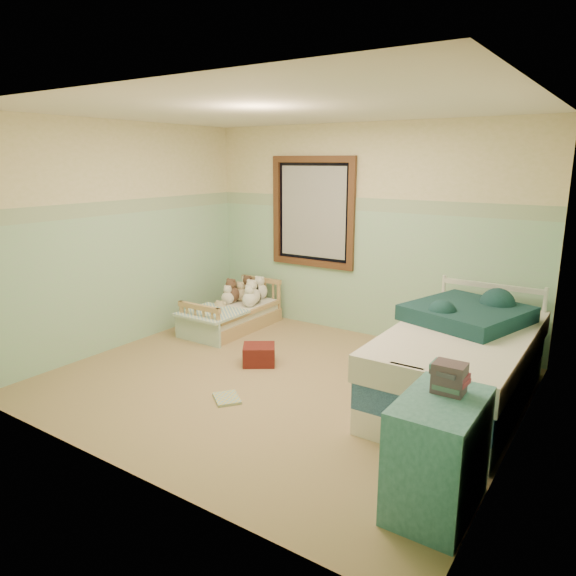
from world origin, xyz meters
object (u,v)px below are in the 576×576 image
Objects in this scene: toddler_bed_frame at (233,322)px; twin_bed_frame at (457,390)px; red_pillow at (259,355)px; dresser at (438,454)px; plush_floor_cream at (232,314)px; floor_book at (227,398)px; plush_floor_tan at (221,320)px.

twin_bed_frame reaches higher than toddler_bed_frame.
dresser is at bearing -28.87° from red_pillow.
twin_bed_frame is (3.15, -0.69, -0.01)m from plush_floor_cream.
plush_floor_cream is 2.30m from floor_book.
plush_floor_tan is 0.35× the size of dresser.
toddler_bed_frame is 0.25m from plush_floor_cream.
toddler_bed_frame is at bearing 148.16° from dresser.
plush_floor_tan is at bearing 169.38° from floor_book.
toddler_bed_frame is at bearing 47.16° from plush_floor_tan.
plush_floor_tan reaches higher than red_pillow.
twin_bed_frame is at bearing -12.31° from plush_floor_cream.
plush_floor_tan is at bearing 148.54° from red_pillow.
plush_floor_cream is 0.85× the size of floor_book.
toddler_bed_frame is at bearing 141.98° from red_pillow.
plush_floor_cream is 3.22m from twin_bed_frame.
plush_floor_tan is at bearing -75.90° from plush_floor_cream.
dresser reaches higher than floor_book.
plush_floor_cream is 0.29m from plush_floor_tan.
dresser is (3.29, -2.04, 0.28)m from toddler_bed_frame.
plush_floor_tan is 3.91m from dresser.
red_pillow is 1.19× the size of floor_book.
plush_floor_cream is 0.11× the size of twin_bed_frame.
toddler_bed_frame is 3.02m from twin_bed_frame.
red_pillow is (-1.98, -0.27, -0.01)m from twin_bed_frame.
plush_floor_cream is 0.32× the size of dresser.
twin_bed_frame is at bearing 7.73° from red_pillow.
plush_floor_cream reaches higher than red_pillow.
dresser is 2.64m from red_pillow.
dresser is at bearing -29.72° from plush_floor_tan.
twin_bed_frame is 7.59× the size of floor_book.
dresser reaches higher than twin_bed_frame.
dresser is at bearing -31.84° from toddler_bed_frame.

